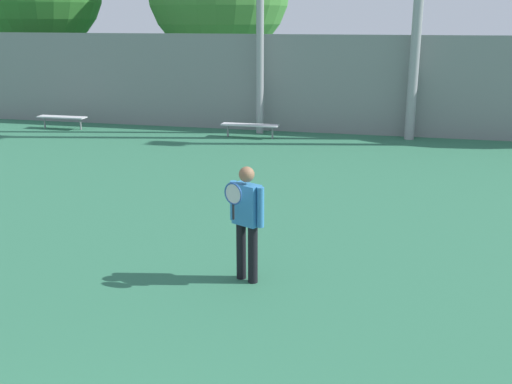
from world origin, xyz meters
TOP-DOWN VIEW (x-y plane):
  - tennis_player at (0.32, 5.66)m, footprint 0.55×0.51m
  - bench_courtside_near at (-2.30, 16.12)m, footprint 1.83×0.40m
  - bench_courtside_far at (-8.94, 16.12)m, footprint 1.71×0.40m
  - back_fence at (0.00, 17.49)m, footprint 25.50×0.06m

SIDE VIEW (x-z plane):
  - bench_courtside_far at x=-8.94m, z-range 0.17..0.60m
  - bench_courtside_near at x=-2.30m, z-range 0.17..0.60m
  - tennis_player at x=0.32m, z-range 0.12..1.81m
  - back_fence at x=0.00m, z-range 0.00..3.16m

